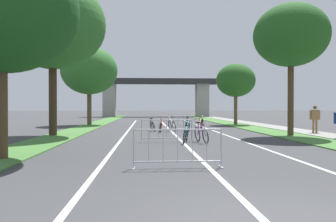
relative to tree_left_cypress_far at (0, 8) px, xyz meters
The scene contains 26 objects.
grass_verge_left 20.24m from the tree_left_cypress_far, 90.62° to the left, with size 2.12×63.44×0.05m, color #477A38.
grass_verge_right 23.83m from the tree_left_cypress_far, 57.42° to the left, with size 2.12×63.44×0.05m, color #477A38.
sidewalk_path_right 24.96m from the tree_left_cypress_far, 53.42° to the left, with size 1.94×63.44×0.08m, color gray.
lane_stripe_center 14.37m from the tree_left_cypress_far, 62.91° to the left, with size 0.14×36.70×0.01m, color silver.
lane_stripe_right_lane 15.85m from the tree_left_cypress_far, 52.97° to the left, with size 0.14×36.70×0.01m, color silver.
lane_stripe_left_lane 13.37m from the tree_left_cypress_far, 74.96° to the left, with size 0.14×36.70×0.01m, color silver.
overpass_bridge 46.58m from the tree_left_cypress_far, 82.37° to the left, with size 21.23×3.55×6.41m.
tree_left_cypress_far is the anchor object (origin of this frame).
tree_left_pine_far 8.62m from the tree_left_cypress_far, 94.93° to the left, with size 5.89×5.89×8.78m.
tree_left_maple_mid 19.76m from the tree_left_cypress_far, 91.77° to the left, with size 5.04×5.04×7.06m.
tree_right_pine_near 14.80m from the tree_left_cypress_far, 31.29° to the left, with size 4.16×4.16×7.45m.
tree_right_oak_near 23.27m from the tree_left_cypress_far, 56.96° to the left, with size 3.56×3.56×5.60m.
crowd_barrier_nearest 7.02m from the tree_left_cypress_far, 18.74° to the right, with size 2.41×0.46×1.05m.
crowd_barrier_second 8.45m from the tree_left_cypress_far, 42.07° to the left, with size 2.41×0.47×1.05m.
crowd_barrier_third 14.04m from the tree_left_cypress_far, 60.42° to the left, with size 2.41×0.51×1.05m.
crowd_barrier_fourth 20.34m from the tree_left_cypress_far, 67.49° to the left, with size 2.41×0.47×1.05m.
bicycle_blue_0 14.91m from the tree_left_cypress_far, 59.05° to the left, with size 0.44×1.67×0.95m.
bicycle_silver_1 20.99m from the tree_left_cypress_far, 66.15° to the left, with size 0.49×1.67×0.92m.
bicycle_teal_2 8.81m from the tree_left_cypress_far, 34.86° to the left, with size 0.65×1.65×0.96m.
bicycle_white_3 14.28m from the tree_left_cypress_far, 62.69° to the left, with size 0.73×1.75×1.06m.
bicycle_green_4 20.66m from the tree_left_cypress_far, 62.56° to the left, with size 0.48×1.58×0.91m.
bicycle_black_5 13.71m from the tree_left_cypress_far, 67.80° to the left, with size 0.63×1.72×0.91m.
bicycle_red_6 13.20m from the tree_left_cypress_far, 64.13° to the left, with size 0.52×1.67×0.90m.
bicycle_purple_7 9.40m from the tree_left_cypress_far, 32.85° to the left, with size 0.46×1.76×0.94m.
bicycle_orange_8 15.35m from the tree_left_cypress_far, 55.78° to the left, with size 0.49×1.65×0.95m.
pedestrian_waiting 17.68m from the tree_left_cypress_far, 31.51° to the left, with size 0.62×0.36×1.73m.
Camera 1 is at (-1.68, -4.41, 1.63)m, focal length 35.78 mm.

